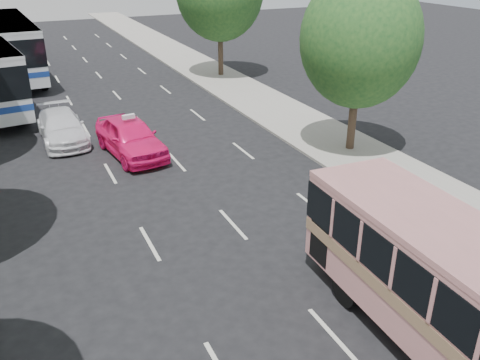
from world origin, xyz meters
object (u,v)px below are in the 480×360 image
pink_taxi (130,137)px  white_pickup (62,127)px  pink_bus (474,298)px  tour_coach_rear (10,43)px

pink_taxi → white_pickup: pink_taxi is taller
white_pickup → pink_bus: bearing=-73.1°
pink_bus → pink_taxi: 16.13m
white_pickup → tour_coach_rear: (-1.37, 15.06, 1.71)m
white_pickup → tour_coach_rear: 15.22m
pink_bus → white_pickup: pink_bus is taller
white_pickup → pink_taxi: bearing=-51.7°
pink_taxi → white_pickup: bearing=122.0°
pink_bus → pink_taxi: (-3.52, 15.70, -1.07)m
pink_taxi → tour_coach_rear: 18.69m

